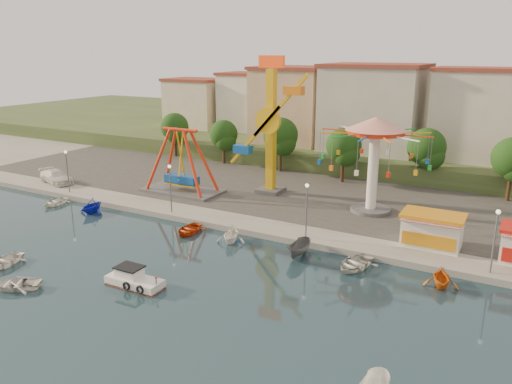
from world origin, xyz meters
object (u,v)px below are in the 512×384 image
Objects in this scene: rowboat_a at (2,261)px; van at (56,177)px; cabin_motorboat at (134,281)px; wave_swinger at (375,143)px; pirate_ship_ride at (181,162)px; kamikaze_tower at (273,130)px.

rowboat_a is 0.65× the size of van.
wave_swinger is at bearing 65.36° from cabin_motorboat.
wave_swinger is 28.83m from cabin_motorboat.
pirate_ship_ride is 11.98m from kamikaze_tower.
wave_swinger is at bearing -5.54° from kamikaze_tower.
wave_swinger is 3.00× the size of rowboat_a.
pirate_ship_ride is 2.12× the size of cabin_motorboat.
cabin_motorboat reaches higher than rowboat_a.
pirate_ship_ride reaches higher than cabin_motorboat.
pirate_ship_ride is at bearing 117.50° from cabin_motorboat.
cabin_motorboat is at bearing -61.66° from pirate_ship_ride.
rowboat_a is (-23.57, -27.98, -7.80)m from wave_swinger.
pirate_ship_ride is at bearing -154.14° from kamikaze_tower.
wave_swinger is at bearing 40.78° from rowboat_a.
kamikaze_tower is 32.17m from rowboat_a.
pirate_ship_ride is at bearing -60.84° from van.
van reaches higher than rowboat_a.
kamikaze_tower is 27.87m from cabin_motorboat.
pirate_ship_ride is 23.53m from wave_swinger.
van reaches higher than cabin_motorboat.
rowboat_a is at bearing -125.73° from van.
van is (-17.28, -4.69, -2.94)m from pirate_ship_ride.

